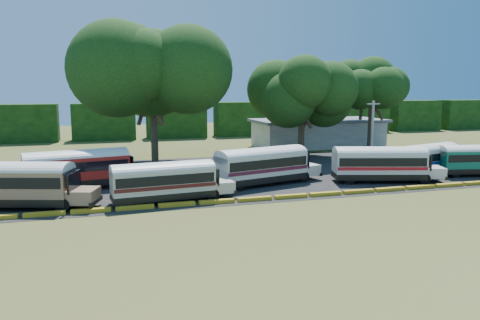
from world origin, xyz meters
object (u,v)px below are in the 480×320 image
object	(u,v)px
bus_cream_west	(166,180)
bus_teal	(479,158)
bus_white_red	(381,162)
bus_beige	(15,182)
tree_west	(153,73)
bus_red	(80,167)

from	to	relation	value
bus_cream_west	bus_teal	world-z (taller)	bus_cream_west
bus_white_red	bus_beige	bearing A→B (deg)	-162.67
bus_beige	tree_west	world-z (taller)	tree_west
bus_beige	bus_red	world-z (taller)	bus_red
bus_beige	bus_white_red	world-z (taller)	bus_beige
bus_teal	bus_beige	bearing A→B (deg)	-168.52
bus_red	bus_teal	size ratio (longest dim) A/B	1.12
bus_teal	bus_white_red	bearing A→B (deg)	-169.10
bus_beige	bus_red	xyz separation A→B (m)	(4.20, 5.43, 0.00)
bus_beige	bus_teal	distance (m)	41.62
bus_cream_west	bus_teal	distance (m)	31.08
bus_white_red	bus_teal	distance (m)	11.09
bus_cream_west	bus_white_red	xyz separation A→B (m)	(19.93, 1.87, 0.12)
bus_teal	tree_west	distance (m)	34.73
bus_cream_west	bus_white_red	world-z (taller)	bus_white_red
bus_red	tree_west	xyz separation A→B (m)	(7.57, 10.99, 8.17)
bus_red	bus_white_red	distance (m)	26.75
bus_beige	bus_teal	size ratio (longest dim) A/B	1.11
bus_beige	bus_cream_west	bearing A→B (deg)	11.34
bus_cream_west	bus_beige	bearing A→B (deg)	167.94
bus_teal	bus_red	bearing A→B (deg)	-176.69
bus_white_red	tree_west	world-z (taller)	tree_west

